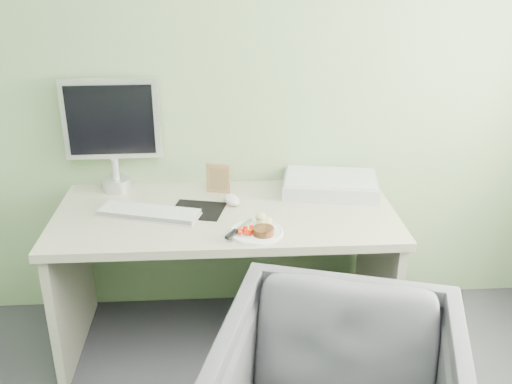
{
  "coord_description": "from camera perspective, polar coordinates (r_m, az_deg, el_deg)",
  "views": [
    {
      "loc": [
        -0.01,
        -0.82,
        1.86
      ],
      "look_at": [
        0.14,
        1.5,
        0.88
      ],
      "focal_mm": 40.0,
      "sensor_mm": 36.0,
      "label": 1
    }
  ],
  "objects": [
    {
      "name": "keyboard",
      "position": [
        2.69,
        -10.64,
        -1.99
      ],
      "size": [
        0.48,
        0.26,
        0.02
      ],
      "primitive_type": "cube",
      "rotation": [
        0.0,
        0.0,
        -0.29
      ],
      "color": "white",
      "rests_on": "desk"
    },
    {
      "name": "carrot_heap",
      "position": [
        2.45,
        -1.0,
        -3.75
      ],
      "size": [
        0.06,
        0.06,
        0.04
      ],
      "primitive_type": "cube",
      "rotation": [
        0.0,
        0.0,
        -0.14
      ],
      "color": "red",
      "rests_on": "plate"
    },
    {
      "name": "steak_knife",
      "position": [
        2.45,
        -2.05,
        -3.92
      ],
      "size": [
        0.13,
        0.19,
        0.02
      ],
      "rotation": [
        0.0,
        0.0,
        1.02
      ],
      "color": "silver",
      "rests_on": "plate"
    },
    {
      "name": "photo_frame",
      "position": [
        2.87,
        -3.78,
        1.36
      ],
      "size": [
        0.12,
        0.05,
        0.15
      ],
      "primitive_type": "cube",
      "rotation": [
        0.0,
        0.0,
        -0.28
      ],
      "color": "#946D45",
      "rests_on": "desk"
    },
    {
      "name": "eyedrop_bottle",
      "position": [
        2.93,
        -3.98,
        0.75
      ],
      "size": [
        0.02,
        0.02,
        0.06
      ],
      "color": "white",
      "rests_on": "desk"
    },
    {
      "name": "monitor",
      "position": [
        2.93,
        -14.2,
        6.15
      ],
      "size": [
        0.47,
        0.15,
        0.57
      ],
      "rotation": [
        0.0,
        0.0,
        0.01
      ],
      "color": "silver",
      "rests_on": "desk"
    },
    {
      "name": "mousepad",
      "position": [
        2.71,
        -5.87,
        -1.8
      ],
      "size": [
        0.28,
        0.26,
        0.0
      ],
      "primitive_type": "cube",
      "rotation": [
        0.0,
        0.0,
        -0.24
      ],
      "color": "black",
      "rests_on": "desk"
    },
    {
      "name": "wall_back",
      "position": [
        2.86,
        -3.45,
        12.63
      ],
      "size": [
        3.5,
        0.0,
        3.5
      ],
      "primitive_type": "plane",
      "rotation": [
        1.57,
        0.0,
        0.0
      ],
      "color": "gray",
      "rests_on": "floor"
    },
    {
      "name": "steak",
      "position": [
        2.44,
        0.76,
        -3.93
      ],
      "size": [
        0.11,
        0.11,
        0.03
      ],
      "primitive_type": "cylinder",
      "rotation": [
        0.0,
        0.0,
        0.19
      ],
      "color": "black",
      "rests_on": "plate"
    },
    {
      "name": "plate",
      "position": [
        2.48,
        0.04,
        -4.07
      ],
      "size": [
        0.23,
        0.23,
        0.01
      ],
      "primitive_type": "cylinder",
      "color": "white",
      "rests_on": "desk"
    },
    {
      "name": "potato_pile",
      "position": [
        2.52,
        0.59,
        -2.7
      ],
      "size": [
        0.13,
        0.11,
        0.06
      ],
      "primitive_type": "ellipsoid",
      "rotation": [
        0.0,
        0.0,
        -0.35
      ],
      "color": "tan",
      "rests_on": "plate"
    },
    {
      "name": "scanner",
      "position": [
        2.91,
        7.43,
        0.68
      ],
      "size": [
        0.51,
        0.39,
        0.07
      ],
      "primitive_type": "cube",
      "rotation": [
        0.0,
        0.0,
        -0.17
      ],
      "color": "#B0B2B7",
      "rests_on": "desk"
    },
    {
      "name": "desk",
      "position": [
        2.77,
        -3.01,
        -5.35
      ],
      "size": [
        1.6,
        0.75,
        0.73
      ],
      "color": "beige",
      "rests_on": "floor"
    },
    {
      "name": "computer_mouse",
      "position": [
        2.76,
        -2.46,
        -0.79
      ],
      "size": [
        0.11,
        0.13,
        0.04
      ],
      "primitive_type": "ellipsoid",
      "rotation": [
        0.0,
        0.0,
        0.4
      ],
      "color": "white",
      "rests_on": "desk"
    }
  ]
}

